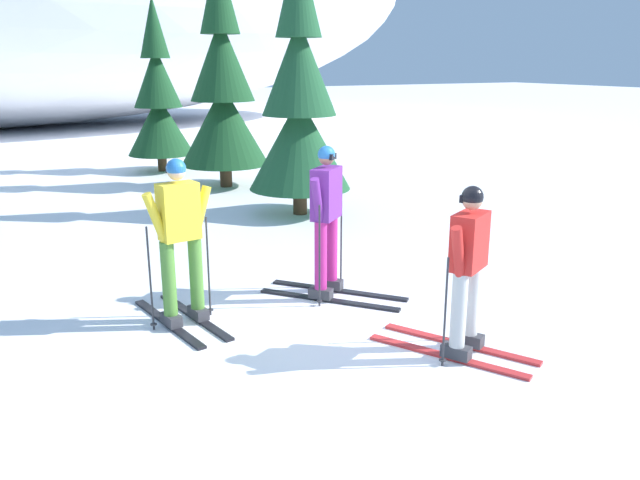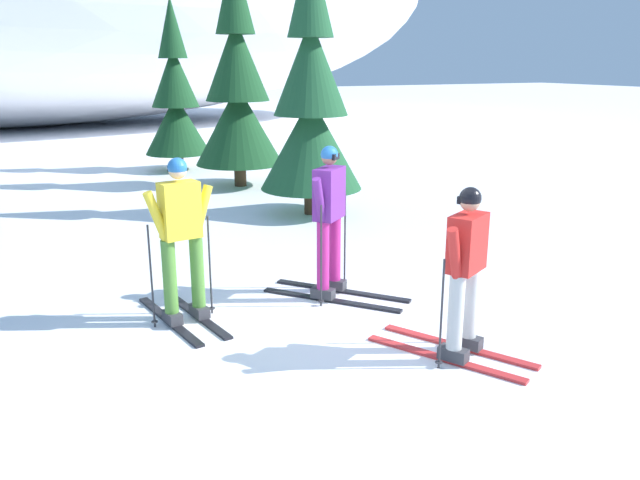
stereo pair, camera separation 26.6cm
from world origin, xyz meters
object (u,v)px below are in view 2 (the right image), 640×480
at_px(pine_tree_center_right, 237,91).
at_px(pine_tree_center, 175,100).
at_px(skier_red_jacket, 465,270).
at_px(skier_purple_jacket, 330,218).
at_px(pine_tree_far_right, 311,104).
at_px(skier_yellow_jacket, 181,238).

bearing_deg(pine_tree_center_right, pine_tree_center, 105.05).
bearing_deg(skier_red_jacket, skier_purple_jacket, 101.62).
distance_m(skier_purple_jacket, skier_red_jacket, 2.11).
height_order(skier_red_jacket, pine_tree_far_right, pine_tree_far_right).
height_order(skier_yellow_jacket, pine_tree_center, pine_tree_center).
bearing_deg(skier_yellow_jacket, pine_tree_center, 77.20).
height_order(skier_purple_jacket, skier_yellow_jacket, skier_purple_jacket).
xyz_separation_m(skier_purple_jacket, pine_tree_center, (0.52, 10.20, 0.84)).
bearing_deg(pine_tree_center, pine_tree_center_right, -74.95).
height_order(skier_yellow_jacket, pine_tree_center_right, pine_tree_center_right).
relative_size(skier_purple_jacket, pine_tree_center_right, 0.36).
bearing_deg(skier_yellow_jacket, pine_tree_far_right, 50.63).
xyz_separation_m(skier_red_jacket, pine_tree_far_right, (1.19, 6.18, 1.16)).
bearing_deg(pine_tree_center_right, skier_red_jacket, -95.21).
xyz_separation_m(skier_purple_jacket, pine_tree_center_right, (1.28, 7.36, 1.16)).
bearing_deg(skier_red_jacket, pine_tree_center_right, 84.79).
relative_size(skier_yellow_jacket, pine_tree_center, 0.42).
relative_size(skier_purple_jacket, pine_tree_far_right, 0.38).
relative_size(skier_red_jacket, pine_tree_far_right, 0.35).
bearing_deg(pine_tree_far_right, pine_tree_center_right, 95.79).
distance_m(skier_purple_jacket, skier_yellow_jacket, 1.81).
distance_m(skier_red_jacket, pine_tree_far_right, 6.40).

